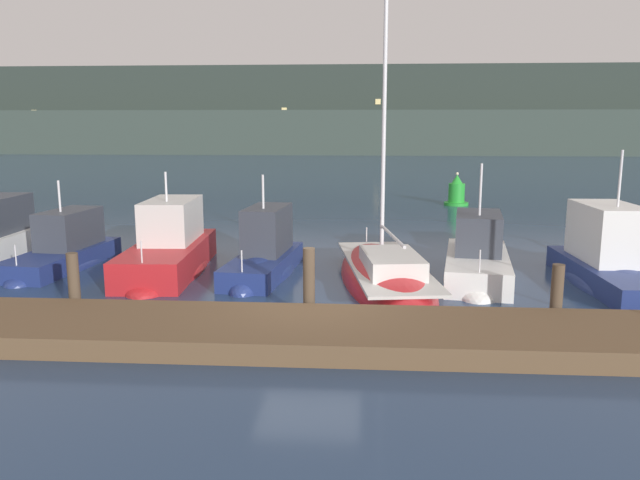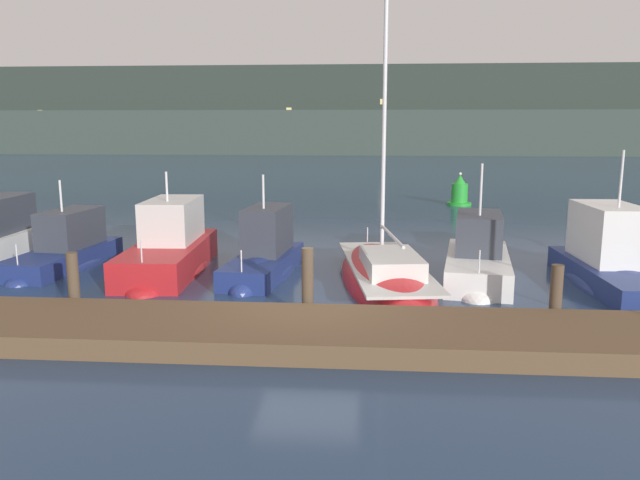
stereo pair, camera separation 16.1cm
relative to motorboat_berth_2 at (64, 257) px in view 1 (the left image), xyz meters
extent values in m
plane|color=navy|center=(8.39, -4.86, -0.31)|extent=(400.00, 400.00, 0.00)
cube|color=brown|center=(8.39, -6.53, -0.09)|extent=(30.66, 2.80, 0.45)
cylinder|color=#4C3D2D|center=(2.66, -4.88, 0.44)|extent=(0.28, 0.28, 1.51)
cylinder|color=#4C3D2D|center=(8.39, -4.88, 0.55)|extent=(0.28, 0.28, 1.71)
cylinder|color=#4C3D2D|center=(14.12, -4.88, 0.39)|extent=(0.28, 0.28, 1.41)
cube|color=black|center=(-2.94, 2.41, 1.38)|extent=(1.20, 0.28, 0.55)
ellipsoid|color=navy|center=(-0.01, -0.11, -0.31)|extent=(2.26, 5.54, 1.00)
cube|color=navy|center=(-0.01, -0.11, -0.02)|extent=(2.07, 4.99, 0.58)
cube|color=#333842|center=(0.04, 0.43, 0.87)|extent=(1.41, 2.48, 1.21)
cube|color=black|center=(0.14, 1.50, 1.06)|extent=(1.07, 0.34, 0.54)
cylinder|color=silver|center=(0.00, 0.00, 1.98)|extent=(0.07, 0.07, 1.00)
cylinder|color=silver|center=(-0.23, -2.37, 0.57)|extent=(0.04, 0.04, 0.60)
ellipsoid|color=red|center=(3.60, -0.48, -0.31)|extent=(2.46, 6.42, 1.11)
cube|color=red|center=(3.60, -0.48, 0.13)|extent=(2.26, 5.78, 0.89)
cube|color=silver|center=(3.56, 0.16, 1.24)|extent=(1.60, 2.85, 1.31)
cube|color=black|center=(3.50, 1.42, 1.43)|extent=(1.29, 0.33, 0.59)
cylinder|color=silver|center=(3.59, -0.35, 2.35)|extent=(0.07, 0.07, 0.91)
cylinder|color=silver|center=(3.73, -3.12, 0.88)|extent=(0.04, 0.04, 0.60)
ellipsoid|color=navy|center=(6.62, -0.66, -0.31)|extent=(2.18, 5.35, 1.40)
cube|color=navy|center=(6.62, -0.66, -0.01)|extent=(1.99, 4.82, 0.61)
cube|color=#333842|center=(6.67, -0.14, 1.01)|extent=(1.35, 2.40, 1.43)
cube|color=black|center=(6.79, 0.89, 1.23)|extent=(1.00, 0.38, 0.64)
cylinder|color=silver|center=(6.63, -0.56, 2.24)|extent=(0.07, 0.07, 1.02)
cylinder|color=silver|center=(6.39, -2.83, 0.60)|extent=(0.04, 0.04, 0.60)
ellipsoid|color=red|center=(10.31, -1.31, -0.31)|extent=(3.56, 8.39, 1.70)
cube|color=silver|center=(10.31, -1.31, 0.19)|extent=(2.99, 7.04, 0.08)
cube|color=silver|center=(10.45, -2.28, 0.49)|extent=(1.81, 2.78, 0.52)
cylinder|color=silver|center=(10.22, -0.67, 5.87)|extent=(0.12, 0.12, 11.36)
cylinder|color=silver|center=(10.45, -2.28, 1.25)|extent=(0.55, 3.24, 0.09)
cylinder|color=silver|center=(9.78, 2.39, 0.44)|extent=(0.04, 0.04, 0.50)
ellipsoid|color=white|center=(13.05, -0.73, -0.31)|extent=(2.77, 5.73, 1.20)
cube|color=white|center=(13.05, -0.73, 0.06)|extent=(2.53, 5.16, 0.75)
cube|color=#333842|center=(13.14, -0.19, 1.02)|extent=(1.68, 2.59, 1.16)
cube|color=black|center=(13.31, 0.90, 1.19)|extent=(1.18, 0.42, 0.52)
cylinder|color=silver|center=(13.07, -0.62, 2.36)|extent=(0.07, 0.07, 1.52)
cylinder|color=silver|center=(12.69, -3.01, 0.74)|extent=(0.04, 0.04, 0.60)
ellipsoid|color=navy|center=(16.80, -1.27, -0.31)|extent=(2.38, 6.28, 1.34)
cube|color=navy|center=(16.80, -1.27, 0.00)|extent=(2.19, 5.66, 0.62)
cube|color=silver|center=(16.78, -0.65, 1.13)|extent=(1.57, 2.78, 1.65)
cube|color=black|center=(16.73, 0.59, 1.38)|extent=(1.31, 0.35, 0.73)
cylinder|color=silver|center=(16.80, -1.14, 2.75)|extent=(0.07, 0.07, 1.59)
cylinder|color=green|center=(14.91, 16.46, -0.23)|extent=(1.36, 1.36, 0.16)
cylinder|color=green|center=(14.91, 16.46, 0.38)|extent=(0.91, 0.91, 1.06)
cone|color=green|center=(14.91, 16.46, 1.16)|extent=(0.64, 0.64, 0.50)
sphere|color=#F9EAB7|center=(14.91, 16.46, 1.46)|extent=(0.16, 0.16, 0.16)
cube|color=#28332D|center=(8.39, 85.26, 6.29)|extent=(240.00, 16.00, 13.20)
cube|color=#333F39|center=(13.87, 75.26, 2.88)|extent=(144.00, 10.00, 6.37)
cube|color=#F4DB8C|center=(-14.00, 77.21, 1.43)|extent=(0.80, 0.10, 0.80)
cube|color=#F4DB8C|center=(45.33, 77.21, 4.19)|extent=(0.80, 0.10, 0.80)
cube|color=#F4DB8C|center=(-32.72, 77.21, 1.79)|extent=(0.80, 0.10, 0.80)
cube|color=#F4DB8C|center=(14.41, 77.21, 5.03)|extent=(0.80, 0.10, 0.80)
cube|color=#F4DB8C|center=(-21.33, 77.21, 1.52)|extent=(0.80, 0.10, 0.80)
cube|color=#F4DB8C|center=(-2.53, 77.21, 6.14)|extent=(0.80, 0.10, 0.80)
cube|color=#F4DB8C|center=(11.69, 77.21, 7.39)|extent=(0.80, 0.10, 0.80)
cube|color=#F4DB8C|center=(-5.54, 77.21, 4.23)|extent=(0.80, 0.10, 0.80)
cube|color=#F4DB8C|center=(-42.01, 77.21, 5.85)|extent=(0.80, 0.10, 0.80)
cube|color=#F4DB8C|center=(2.62, 77.21, 3.78)|extent=(0.80, 0.10, 0.80)
camera|label=1|loc=(9.64, -19.08, 4.28)|focal=35.00mm
camera|label=2|loc=(9.80, -19.07, 4.28)|focal=35.00mm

